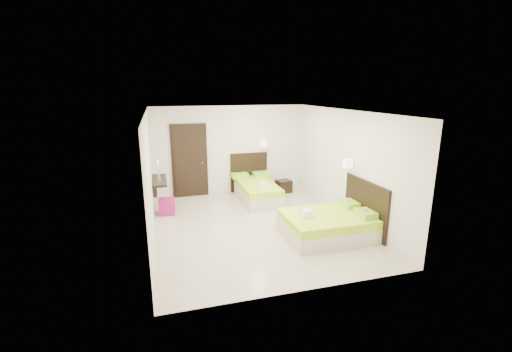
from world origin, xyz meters
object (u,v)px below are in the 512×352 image
object	(u,v)px
bed_double	(331,223)
ottoman	(167,206)
nightstand	(284,186)
bed_single	(256,189)

from	to	relation	value
bed_double	ottoman	distance (m)	4.07
ottoman	bed_double	bearing A→B (deg)	-34.74
bed_double	ottoman	size ratio (longest dim) A/B	4.79
bed_double	nightstand	size ratio (longest dim) A/B	4.40
nightstand	ottoman	size ratio (longest dim) A/B	1.09
bed_double	nightstand	bearing A→B (deg)	87.35
ottoman	nightstand	bearing A→B (deg)	15.23
bed_single	nightstand	xyz separation A→B (m)	(0.99, 0.42, -0.11)
bed_single	bed_double	size ratio (longest dim) A/B	1.03
bed_double	ottoman	bearing A→B (deg)	145.26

